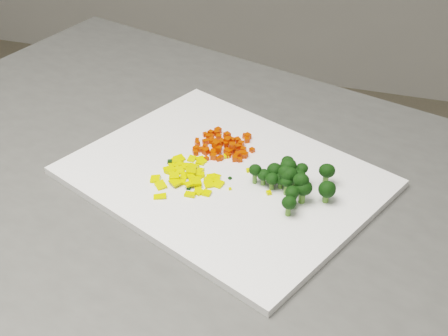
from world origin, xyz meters
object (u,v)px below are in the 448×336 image
(carrot_pile, at_px, (223,141))
(broccoli_pile, at_px, (293,176))
(cutting_board, at_px, (224,177))
(pepper_pile, at_px, (185,175))

(carrot_pile, xyz_separation_m, broccoli_pile, (0.12, -0.07, 0.01))
(cutting_board, xyz_separation_m, broccoli_pile, (0.10, -0.01, 0.03))
(pepper_pile, distance_m, broccoli_pile, 0.15)
(cutting_board, relative_size, pepper_pile, 3.88)
(carrot_pile, xyz_separation_m, pepper_pile, (-0.03, -0.09, -0.01))
(carrot_pile, bearing_deg, cutting_board, -72.00)
(pepper_pile, relative_size, broccoli_pile, 0.97)
(cutting_board, height_order, pepper_pile, pepper_pile)
(carrot_pile, relative_size, broccoli_pile, 0.83)
(carrot_pile, height_order, pepper_pile, carrot_pile)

